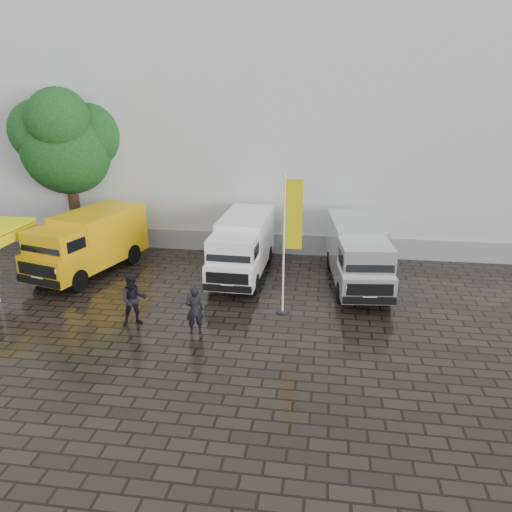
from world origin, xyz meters
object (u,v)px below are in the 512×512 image
Objects in this scene: van_yellow at (88,244)px; person_tent at (134,300)px; van_silver at (357,256)px; person_front at (195,310)px; wheelie_bin at (374,252)px; flagpole at (289,237)px; van_white at (242,248)px.

van_yellow is 3.12× the size of person_tent.
van_silver is 7.63m from person_front.
person_tent is at bearing -130.13° from wheelie_bin.
flagpole is (-2.61, -3.14, 1.63)m from van_silver.
van_white is 6.00m from person_tent.
van_silver is at bearing -2.60° from van_white.
van_white is at bearing 169.34° from van_silver.
wheelie_bin is 0.56× the size of person_front.
person_tent is at bearing -154.67° from van_silver.
person_front is at bearing -95.37° from van_white.
wheelie_bin is at bearing 66.33° from van_silver.
flagpole is at bearing -55.21° from van_white.
van_white is at bearing 20.98° from van_yellow.
person_front is (-2.97, -2.03, -2.07)m from flagpole.
person_tent reaches higher than wheelie_bin.
van_white reaches higher than person_front.
person_front is at bearing -32.29° from person_tent.
flagpole reaches higher than van_silver.
van_yellow reaches higher than van_silver.
van_yellow is at bearing -157.06° from wheelie_bin.
van_yellow is 13.14m from wheelie_bin.
van_silver is 3.20× the size of person_tent.
flagpole is 5.85m from person_tent.
person_front reaches higher than wheelie_bin.
flagpole is (9.08, -2.82, 1.58)m from van_yellow.
flagpole is 2.80× the size of person_tent.
flagpole is 7.60m from wheelie_bin.
flagpole is at bearing -5.99° from person_tent.
van_silver is at bearing 7.65° from person_tent.
person_front is 2.28m from person_tent.
van_silver reaches higher than van_white.
van_yellow is 0.97× the size of van_silver.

